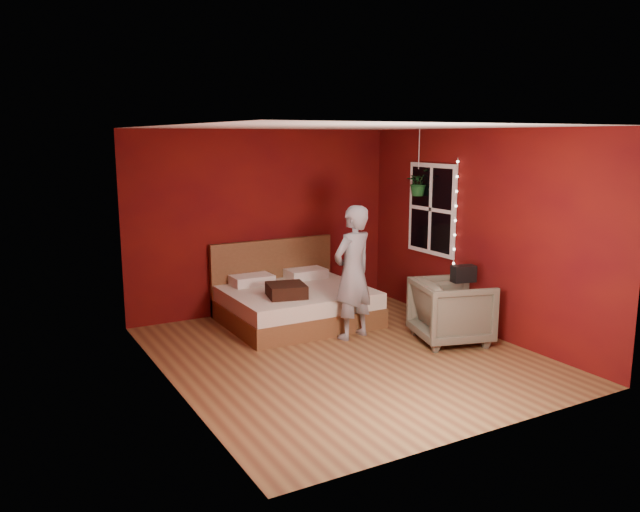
{
  "coord_description": "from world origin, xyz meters",
  "views": [
    {
      "loc": [
        -3.62,
        -5.89,
        2.5
      ],
      "look_at": [
        -0.1,
        0.4,
        1.11
      ],
      "focal_mm": 35.0,
      "sensor_mm": 36.0,
      "label": 1
    }
  ],
  "objects": [
    {
      "name": "handbag",
      "position": [
        1.43,
        -0.38,
        0.88
      ],
      "size": [
        0.31,
        0.2,
        0.2
      ],
      "primitive_type": "cube",
      "rotation": [
        0.0,
        0.0,
        -0.22
      ],
      "color": "black",
      "rests_on": "armchair"
    },
    {
      "name": "armchair",
      "position": [
        1.4,
        -0.24,
        0.39
      ],
      "size": [
        1.06,
        1.04,
        0.78
      ],
      "primitive_type": "imported",
      "rotation": [
        0.0,
        0.0,
        1.29
      ],
      "color": "#5E5C4A",
      "rests_on": "ground"
    },
    {
      "name": "hanging_plant",
      "position": [
        1.88,
        1.11,
        1.86
      ],
      "size": [
        0.42,
        0.39,
        0.93
      ],
      "color": "silver",
      "rests_on": "room_walls"
    },
    {
      "name": "bed",
      "position": [
        0.1,
        1.49,
        0.27
      ],
      "size": [
        1.89,
        1.6,
        1.04
      ],
      "color": "brown",
      "rests_on": "ground"
    },
    {
      "name": "person",
      "position": [
        0.42,
        0.5,
        0.84
      ],
      "size": [
        0.7,
        0.55,
        1.68
      ],
      "primitive_type": "imported",
      "rotation": [
        0.0,
        0.0,
        3.42
      ],
      "color": "gray",
      "rests_on": "ground"
    },
    {
      "name": "throw_pillow",
      "position": [
        -0.2,
        1.1,
        0.56
      ],
      "size": [
        0.56,
        0.56,
        0.17
      ],
      "primitive_type": "cube",
      "rotation": [
        0.0,
        0.0,
        -0.23
      ],
      "color": "black",
      "rests_on": "bed"
    },
    {
      "name": "window",
      "position": [
        1.97,
        0.9,
        1.5
      ],
      "size": [
        0.05,
        0.97,
        1.27
      ],
      "color": "white",
      "rests_on": "room_walls"
    },
    {
      "name": "room_walls",
      "position": [
        0.0,
        0.0,
        1.68
      ],
      "size": [
        4.04,
        4.54,
        2.62
      ],
      "color": "#61100A",
      "rests_on": "ground"
    },
    {
      "name": "floor",
      "position": [
        0.0,
        0.0,
        0.0
      ],
      "size": [
        4.5,
        4.5,
        0.0
      ],
      "primitive_type": "plane",
      "color": "brown",
      "rests_on": "ground"
    },
    {
      "name": "fairy_lights",
      "position": [
        1.94,
        0.37,
        1.5
      ],
      "size": [
        0.04,
        0.04,
        1.45
      ],
      "color": "silver",
      "rests_on": "room_walls"
    }
  ]
}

